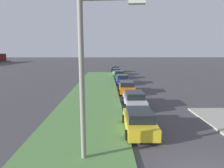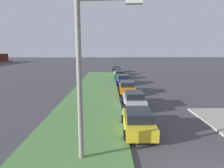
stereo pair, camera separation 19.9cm
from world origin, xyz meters
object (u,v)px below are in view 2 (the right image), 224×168
object	(u,v)px
parked_car_green	(120,75)
parked_car_yellow	(138,121)
parked_car_orange	(127,87)
parked_car_silver	(134,99)
parked_car_black	(117,69)
parked_car_blue	(123,79)
parked_car_white	(118,72)
streetlight	(87,70)

from	to	relation	value
parked_car_green	parked_car_yellow	bearing A→B (deg)	179.23
parked_car_orange	parked_car_silver	bearing A→B (deg)	-176.96
parked_car_orange	parked_car_green	distance (m)	12.82
parked_car_green	parked_car_black	xyz separation A→B (m)	(11.40, 0.19, 0.00)
parked_car_blue	parked_car_black	world-z (taller)	same
parked_car_silver	parked_car_white	bearing A→B (deg)	1.13
parked_car_orange	parked_car_green	bearing A→B (deg)	2.84
parked_car_white	streetlight	size ratio (longest dim) A/B	0.59
parked_car_white	parked_car_yellow	bearing A→B (deg)	-176.74
parked_car_silver	parked_car_yellow	bearing A→B (deg)	175.47
parked_car_orange	parked_car_black	bearing A→B (deg)	2.93
parked_car_yellow	parked_car_black	distance (m)	35.95
parked_car_silver	parked_car_white	xyz separation A→B (m)	(24.27, 0.44, 0.00)
parked_car_orange	parked_car_black	xyz separation A→B (m)	(24.23, 0.37, 0.00)
parked_car_black	streetlight	world-z (taller)	streetlight
parked_car_green	streetlight	world-z (taller)	streetlight
parked_car_black	streetlight	xyz separation A→B (m)	(-39.25, 2.85, 3.67)
parked_car_silver	parked_car_black	world-z (taller)	same
parked_car_yellow	parked_car_blue	distance (m)	18.48
parked_car_yellow	streetlight	xyz separation A→B (m)	(-3.30, 2.87, 3.67)
parked_car_yellow	parked_car_silver	xyz separation A→B (m)	(5.60, -0.45, 0.00)
parked_car_green	parked_car_white	bearing A→B (deg)	1.30
parked_car_yellow	parked_car_orange	world-z (taller)	same
parked_car_blue	parked_car_white	distance (m)	11.40
parked_car_silver	parked_car_black	distance (m)	30.35
parked_car_yellow	parked_car_green	size ratio (longest dim) A/B	1.00
parked_car_black	parked_car_white	bearing A→B (deg)	179.21
parked_car_orange	streetlight	xyz separation A→B (m)	(-15.02, 3.22, 3.67)
parked_car_yellow	parked_car_blue	bearing A→B (deg)	-0.04
parked_car_blue	parked_car_orange	bearing A→B (deg)	178.78
parked_car_orange	parked_car_black	size ratio (longest dim) A/B	1.01
parked_car_blue	parked_car_black	bearing A→B (deg)	-0.70
parked_car_black	parked_car_silver	bearing A→B (deg)	179.75
parked_car_yellow	parked_car_silver	world-z (taller)	same
parked_car_silver	parked_car_white	size ratio (longest dim) A/B	0.98
parked_car_orange	parked_car_blue	size ratio (longest dim) A/B	1.00
parked_car_blue	parked_car_green	xyz separation A→B (m)	(6.07, 0.12, 0.00)
parked_car_blue	parked_car_green	size ratio (longest dim) A/B	1.01
parked_car_silver	streetlight	xyz separation A→B (m)	(-8.91, 3.32, 3.67)
parked_car_black	streetlight	bearing A→B (deg)	174.70
parked_car_orange	parked_car_black	distance (m)	24.23
parked_car_black	parked_car_green	bearing A→B (deg)	179.82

